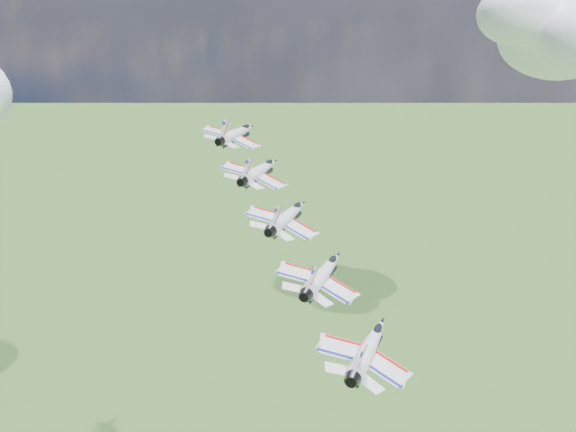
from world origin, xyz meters
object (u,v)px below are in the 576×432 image
at_px(jet_4, 369,347).
at_px(jet_1, 260,170).
at_px(jet_3, 323,273).
at_px(jet_0, 237,133).
at_px(jet_2, 288,216).

bearing_deg(jet_4, jet_1, 131.45).
xyz_separation_m(jet_1, jet_4, (26.62, -25.35, -9.39)).
bearing_deg(jet_3, jet_0, 131.45).
bearing_deg(jet_1, jet_4, -48.55).
distance_m(jet_0, jet_2, 25.29).
relative_size(jet_3, jet_4, 1.00).
distance_m(jet_1, jet_4, 37.94).
bearing_deg(jet_3, jet_2, 131.45).
relative_size(jet_2, jet_4, 1.00).
distance_m(jet_3, jet_4, 12.65).
relative_size(jet_0, jet_1, 1.00).
bearing_deg(jet_2, jet_0, 131.45).
bearing_deg(jet_1, jet_0, 131.45).
height_order(jet_2, jet_3, jet_2).
relative_size(jet_1, jet_2, 1.00).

